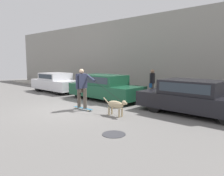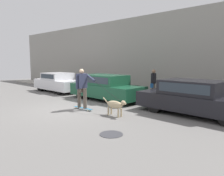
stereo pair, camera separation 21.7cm
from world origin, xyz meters
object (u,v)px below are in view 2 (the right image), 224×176
object	(u,v)px
parked_car_2	(195,99)
pedestrian_with_bag	(153,82)
dog	(115,105)
parked_car_1	(106,88)
parked_car_0	(59,83)
skateboarder	(82,87)

from	to	relation	value
parked_car_2	pedestrian_with_bag	xyz separation A→B (m)	(-3.17, 1.92, 0.32)
parked_car_2	dog	xyz separation A→B (m)	(-2.16, -2.27, -0.23)
dog	pedestrian_with_bag	size ratio (longest dim) A/B	0.81
dog	pedestrian_with_bag	bearing A→B (deg)	106.39
dog	pedestrian_with_bag	xyz separation A→B (m)	(-1.01, 4.19, 0.54)
parked_car_1	dog	bearing A→B (deg)	-37.93
parked_car_0	dog	bearing A→B (deg)	-16.20
parked_car_2	dog	distance (m)	3.14
parked_car_2	dog	bearing A→B (deg)	-132.26
dog	parked_car_0	bearing A→B (deg)	165.98
skateboarder	parked_car_1	bearing A→B (deg)	110.74
parked_car_1	parked_car_2	size ratio (longest dim) A/B	0.94
dog	parked_car_2	bearing A→B (deg)	49.23
parked_car_0	parked_car_1	xyz separation A→B (m)	(4.65, 0.00, 0.04)
dog	skateboarder	world-z (taller)	skateboarder
skateboarder	dog	bearing A→B (deg)	3.67
parked_car_0	pedestrian_with_bag	bearing A→B (deg)	17.16
parked_car_0	skateboarder	world-z (taller)	skateboarder
parked_car_2	pedestrian_with_bag	size ratio (longest dim) A/B	2.97
parked_car_1	pedestrian_with_bag	distance (m)	2.66
parked_car_0	dog	distance (m)	7.82
parked_car_0	dog	size ratio (longest dim) A/B	3.12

